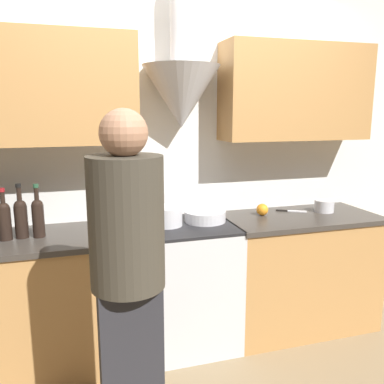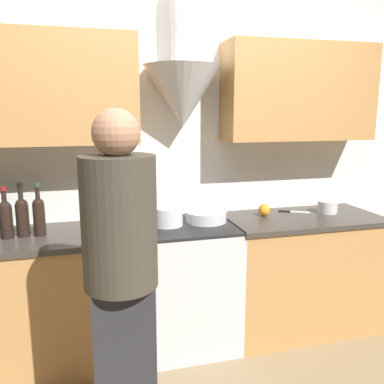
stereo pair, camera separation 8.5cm
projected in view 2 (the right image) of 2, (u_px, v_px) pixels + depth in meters
ground_plane at (200, 365)px, 2.71m from camera, size 12.00×12.00×0.00m
wall_back at (169, 137)px, 2.93m from camera, size 8.40×0.54×2.60m
counter_left at (25, 303)px, 2.63m from camera, size 1.58×0.62×0.89m
counter_right at (300, 272)px, 3.13m from camera, size 1.17×0.62×0.89m
stove_range at (188, 284)px, 2.91m from camera, size 0.63×0.60×0.89m
wine_bottle_6 at (6, 217)px, 2.50m from camera, size 0.08×0.08×0.32m
wine_bottle_7 at (22, 215)px, 2.53m from camera, size 0.08×0.08×0.34m
wine_bottle_8 at (39, 214)px, 2.55m from camera, size 0.07×0.07×0.34m
stock_pot at (167, 216)px, 2.79m from camera, size 0.21×0.21×0.13m
mixing_bowl at (206, 216)px, 2.89m from camera, size 0.29×0.29×0.08m
orange_fruit at (264, 210)px, 3.04m from camera, size 0.09×0.09×0.09m
saucepan at (327, 207)px, 3.14m from camera, size 0.15×0.15×0.09m
chefs_knife at (294, 212)px, 3.16m from camera, size 0.22×0.14×0.01m
person_foreground_left at (121, 283)px, 1.76m from camera, size 0.32×0.32×1.68m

